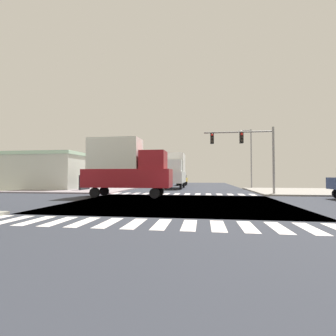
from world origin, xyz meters
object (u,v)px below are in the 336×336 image
(traffic_signal_mast, at_px, (245,145))
(street_lamp, at_px, (249,153))
(bank_building, at_px, (46,171))
(box_truck_outer_3, at_px, (125,166))
(sedan_crossing_2, at_px, (182,179))
(sedan_leading_3, at_px, (165,179))
(box_truck_trailing_2, at_px, (175,170))

(traffic_signal_mast, distance_m, street_lamp, 11.18)
(bank_building, bearing_deg, box_truck_outer_3, -36.68)
(sedan_crossing_2, bearing_deg, street_lamp, 135.95)
(bank_building, height_order, box_truck_outer_3, box_truck_outer_3)
(street_lamp, bearing_deg, traffic_signal_mast, -102.13)
(bank_building, relative_size, box_truck_outer_3, 1.95)
(sedan_crossing_2, bearing_deg, bank_building, 37.17)
(sedan_crossing_2, relative_size, sedan_leading_3, 1.00)
(traffic_signal_mast, bearing_deg, sedan_crossing_2, 110.36)
(bank_building, xyz_separation_m, sedan_leading_3, (14.51, 12.87, -1.23))
(traffic_signal_mast, height_order, box_truck_trailing_2, traffic_signal_mast)
(traffic_signal_mast, xyz_separation_m, sedan_leading_3, (-10.64, 20.19, -3.47))
(sedan_crossing_2, bearing_deg, traffic_signal_mast, 110.36)
(traffic_signal_mast, height_order, bank_building, traffic_signal_mast)
(box_truck_trailing_2, bearing_deg, bank_building, 9.00)
(street_lamp, distance_m, sedan_crossing_2, 14.38)
(sedan_leading_3, bearing_deg, box_truck_trailing_2, 106.55)
(street_lamp, height_order, sedan_leading_3, street_lamp)
(sedan_leading_3, relative_size, box_truck_trailing_2, 0.60)
(bank_building, relative_size, box_truck_trailing_2, 1.95)
(street_lamp, height_order, bank_building, street_lamp)
(sedan_leading_3, distance_m, box_truck_outer_3, 23.99)
(sedan_leading_3, bearing_deg, traffic_signal_mast, 117.79)
(box_truck_trailing_2, relative_size, box_truck_outer_3, 1.00)
(bank_building, xyz_separation_m, sedan_crossing_2, (17.51, 13.28, -1.23))
(box_truck_trailing_2, xyz_separation_m, box_truck_outer_3, (-2.65, -13.84, 0.00))
(traffic_signal_mast, xyz_separation_m, street_lamp, (2.35, 10.93, 0.21))
(traffic_signal_mast, height_order, box_truck_outer_3, traffic_signal_mast)
(box_truck_trailing_2, bearing_deg, traffic_signal_mast, 127.13)
(traffic_signal_mast, relative_size, box_truck_outer_3, 0.88)
(traffic_signal_mast, bearing_deg, box_truck_outer_3, -159.96)
(street_lamp, xyz_separation_m, sedan_leading_3, (-12.99, 9.26, -3.69))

